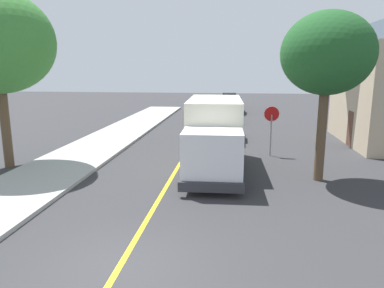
{
  "coord_description": "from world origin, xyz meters",
  "views": [
    {
      "loc": [
        2.63,
        -7.52,
        4.62
      ],
      "look_at": [
        0.83,
        7.63,
        1.4
      ],
      "focal_mm": 33.94,
      "sensor_mm": 36.0,
      "label": 1
    }
  ],
  "objects": [
    {
      "name": "sidewalk_curb",
      "position": [
        -5.4,
        4.0,
        0.07
      ],
      "size": [
        3.6,
        60.0,
        0.15
      ],
      "primitive_type": "cube",
      "color": "#9E9E99",
      "rests_on": "ground"
    },
    {
      "name": "centre_line_yellow",
      "position": [
        0.0,
        10.0,
        0.0
      ],
      "size": [
        0.16,
        56.0,
        0.01
      ],
      "primitive_type": "cube",
      "color": "gold",
      "rests_on": "ground"
    },
    {
      "name": "stop_sign",
      "position": [
        4.54,
        11.71,
        1.86
      ],
      "size": [
        0.8,
        0.1,
        2.65
      ],
      "color": "gray",
      "rests_on": "ground"
    },
    {
      "name": "street_tree_far_side",
      "position": [
        6.16,
        7.59,
        5.13
      ],
      "size": [
        3.62,
        3.62,
        6.8
      ],
      "color": "brown",
      "rests_on": "ground"
    },
    {
      "name": "parked_car_far",
      "position": [
        2.43,
        30.44,
        0.79
      ],
      "size": [
        1.83,
        4.41,
        1.67
      ],
      "color": "black",
      "rests_on": "ground"
    },
    {
      "name": "ground_plane",
      "position": [
        0.0,
        0.0,
        0.0
      ],
      "size": [
        120.0,
        120.0,
        0.0
      ],
      "primitive_type": "plane",
      "color": "#303033"
    },
    {
      "name": "box_truck",
      "position": [
        1.72,
        8.7,
        1.77
      ],
      "size": [
        2.64,
        7.26,
        3.2
      ],
      "color": "#F2EDCC",
      "rests_on": "ground"
    },
    {
      "name": "parked_car_furthest",
      "position": [
        1.9,
        36.23,
        0.79
      ],
      "size": [
        1.89,
        4.43,
        1.67
      ],
      "color": "maroon",
      "rests_on": "ground"
    },
    {
      "name": "parked_car_mid",
      "position": [
        1.65,
        23.28,
        0.79
      ],
      "size": [
        1.93,
        4.45,
        1.67
      ],
      "color": "#4C564C",
      "rests_on": "ground"
    },
    {
      "name": "parked_car_near",
      "position": [
        2.05,
        15.92,
        0.79
      ],
      "size": [
        1.9,
        4.44,
        1.67
      ],
      "color": "#B7B7BC",
      "rests_on": "ground"
    }
  ]
}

